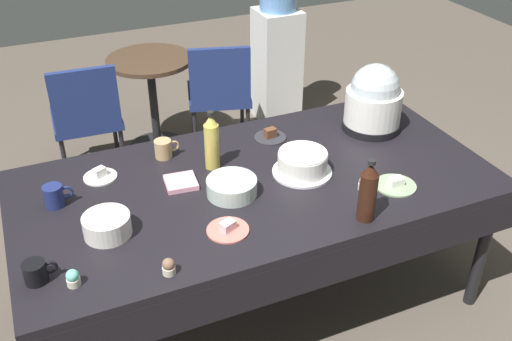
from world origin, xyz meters
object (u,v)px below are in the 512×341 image
at_px(dessert_plate_coral, 228,229).
at_px(round_cafe_table, 152,87).
at_px(coffee_mug_red, 389,97).
at_px(potluck_table, 256,191).
at_px(dessert_plate_sage, 396,184).
at_px(slow_cooker, 374,100).
at_px(glass_salad_bowl, 232,187).
at_px(coffee_mug_tan, 164,149).
at_px(maroon_chair_left, 86,114).
at_px(cupcake_cocoa, 364,183).
at_px(coffee_mug_black, 36,272).
at_px(maroon_chair_right, 219,90).
at_px(water_cooler, 277,49).
at_px(ceramic_snack_bowl, 107,225).
at_px(soda_bottle_ginger_ale, 212,142).
at_px(frosted_layer_cake, 302,163).
at_px(dessert_plate_white, 100,175).
at_px(coffee_mug_navy, 54,196).
at_px(cupcake_rose, 169,267).
at_px(cupcake_mint, 73,278).
at_px(soda_bottle_cola, 368,192).
at_px(dessert_plate_charcoal, 270,136).

relative_size(dessert_plate_coral, round_cafe_table, 0.24).
height_order(dessert_plate_coral, coffee_mug_red, coffee_mug_red).
height_order(potluck_table, dessert_plate_sage, dessert_plate_sage).
bearing_deg(slow_cooker, round_cafe_table, 117.83).
relative_size(glass_salad_bowl, coffee_mug_red, 2.02).
bearing_deg(coffee_mug_tan, maroon_chair_left, 100.79).
height_order(cupcake_cocoa, coffee_mug_black, coffee_mug_black).
xyz_separation_m(maroon_chair_right, water_cooler, (0.61, 0.33, 0.10)).
xyz_separation_m(dessert_plate_coral, coffee_mug_tan, (-0.07, 0.67, 0.04)).
relative_size(slow_cooker, coffee_mug_red, 3.23).
bearing_deg(round_cafe_table, ceramic_snack_bowl, -109.25).
height_order(dessert_plate_sage, soda_bottle_ginger_ale, soda_bottle_ginger_ale).
relative_size(coffee_mug_red, coffee_mug_tan, 0.89).
xyz_separation_m(coffee_mug_red, maroon_chair_left, (-1.57, 1.10, -0.30)).
bearing_deg(coffee_mug_tan, frosted_layer_cake, -35.83).
bearing_deg(maroon_chair_left, slow_cooker, -44.95).
xyz_separation_m(dessert_plate_white, coffee_mug_navy, (-0.22, -0.15, 0.04)).
height_order(glass_salad_bowl, cupcake_rose, glass_salad_bowl).
xyz_separation_m(cupcake_mint, water_cooler, (1.87, 2.24, -0.19)).
bearing_deg(frosted_layer_cake, water_cooler, 68.04).
xyz_separation_m(dessert_plate_sage, soda_bottle_cola, (-0.26, -0.15, 0.12)).
height_order(potluck_table, slow_cooker, slow_cooker).
distance_m(soda_bottle_ginger_ale, round_cafe_table, 1.62).
distance_m(soda_bottle_cola, water_cooler, 2.44).
distance_m(dessert_plate_sage, coffee_mug_black, 1.56).
bearing_deg(coffee_mug_tan, glass_salad_bowl, -66.52).
distance_m(frosted_layer_cake, ceramic_snack_bowl, 0.94).
relative_size(coffee_mug_red, water_cooler, 0.09).
distance_m(potluck_table, cupcake_rose, 0.72).
height_order(dessert_plate_white, cupcake_mint, cupcake_mint).
xyz_separation_m(frosted_layer_cake, cupcake_mint, (-1.10, -0.34, -0.02)).
bearing_deg(maroon_chair_right, dessert_plate_white, -130.16).
height_order(slow_cooker, ceramic_snack_bowl, slow_cooker).
height_order(dessert_plate_white, maroon_chair_right, maroon_chair_right).
xyz_separation_m(glass_salad_bowl, dessert_plate_sage, (0.71, -0.24, -0.03)).
xyz_separation_m(potluck_table, cupcake_rose, (-0.55, -0.45, 0.09)).
bearing_deg(frosted_layer_cake, coffee_mug_tan, 144.17).
bearing_deg(cupcake_rose, dessert_plate_coral, 27.26).
height_order(frosted_layer_cake, dessert_plate_white, frosted_layer_cake).
xyz_separation_m(ceramic_snack_bowl, soda_bottle_ginger_ale, (0.56, 0.32, 0.09)).
bearing_deg(dessert_plate_charcoal, coffee_mug_black, -152.60).
relative_size(potluck_table, cupcake_rose, 32.59).
xyz_separation_m(slow_cooker, maroon_chair_right, (-0.38, 1.32, -0.42)).
distance_m(cupcake_rose, soda_bottle_cola, 0.86).
distance_m(dessert_plate_coral, coffee_mug_navy, 0.77).
xyz_separation_m(slow_cooker, coffee_mug_navy, (-1.64, -0.06, -0.12)).
bearing_deg(ceramic_snack_bowl, cupcake_rose, -63.57).
height_order(coffee_mug_black, maroon_chair_right, maroon_chair_right).
bearing_deg(coffee_mug_navy, water_cooler, 42.50).
height_order(ceramic_snack_bowl, dessert_plate_charcoal, ceramic_snack_bowl).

